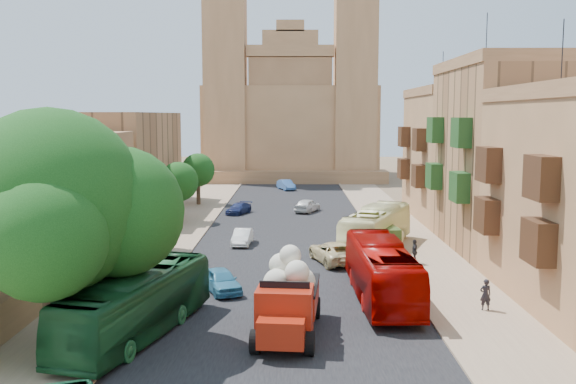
{
  "coord_description": "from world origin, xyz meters",
  "views": [
    {
      "loc": [
        0.33,
        -21.74,
        9.72
      ],
      "look_at": [
        0.0,
        26.0,
        4.0
      ],
      "focal_mm": 40.0,
      "sensor_mm": 36.0,
      "label": 1
    }
  ],
  "objects_px": {
    "car_blue_b": "(286,185)",
    "car_blue_a": "(221,280)",
    "street_tree_b": "(150,208)",
    "olive_pickup": "(378,238)",
    "ficus_tree": "(53,208)",
    "bus_green_north": "(137,304)",
    "street_tree_a": "(100,239)",
    "red_truck": "(288,297)",
    "street_tree_c": "(179,182)",
    "bus_cream_east": "(377,228)",
    "street_tree_d": "(198,170)",
    "car_dkblue": "(239,208)",
    "car_white_b": "(307,205)",
    "car_white_a": "(242,237)",
    "church": "(290,117)",
    "pedestrian_a": "(485,295)",
    "bus_red_east": "(381,271)",
    "pedestrian_c": "(415,252)",
    "car_cream": "(334,252)"
  },
  "relations": [
    {
      "from": "olive_pickup",
      "to": "bus_green_north",
      "type": "relative_size",
      "value": 0.47
    },
    {
      "from": "ficus_tree",
      "to": "bus_green_north",
      "type": "height_order",
      "value": "ficus_tree"
    },
    {
      "from": "bus_green_north",
      "to": "car_blue_b",
      "type": "xyz_separation_m",
      "value": [
        6.0,
        56.22,
        -0.83
      ]
    },
    {
      "from": "olive_pickup",
      "to": "bus_cream_east",
      "type": "height_order",
      "value": "bus_cream_east"
    },
    {
      "from": "ficus_tree",
      "to": "bus_cream_east",
      "type": "relative_size",
      "value": 0.92
    },
    {
      "from": "car_dkblue",
      "to": "car_white_b",
      "type": "relative_size",
      "value": 0.92
    },
    {
      "from": "street_tree_b",
      "to": "street_tree_d",
      "type": "height_order",
      "value": "street_tree_d"
    },
    {
      "from": "bus_green_north",
      "to": "car_white_a",
      "type": "height_order",
      "value": "bus_green_north"
    },
    {
      "from": "olive_pickup",
      "to": "street_tree_c",
      "type": "bearing_deg",
      "value": 142.69
    },
    {
      "from": "street_tree_a",
      "to": "car_blue_b",
      "type": "xyz_separation_m",
      "value": [
        9.5,
        49.79,
        -2.47
      ]
    },
    {
      "from": "red_truck",
      "to": "bus_green_north",
      "type": "distance_m",
      "value": 6.65
    },
    {
      "from": "church",
      "to": "bus_red_east",
      "type": "bearing_deg",
      "value": -85.71
    },
    {
      "from": "ficus_tree",
      "to": "car_blue_b",
      "type": "xyz_separation_m",
      "value": [
        8.91,
        57.78,
        -5.3
      ]
    },
    {
      "from": "ficus_tree",
      "to": "car_white_a",
      "type": "bearing_deg",
      "value": 74.7
    },
    {
      "from": "church",
      "to": "pedestrian_c",
      "type": "xyz_separation_m",
      "value": [
        8.37,
        -58.95,
        -8.7
      ]
    },
    {
      "from": "street_tree_b",
      "to": "bus_red_east",
      "type": "relative_size",
      "value": 0.42
    },
    {
      "from": "car_blue_a",
      "to": "car_dkblue",
      "type": "bearing_deg",
      "value": 69.1
    },
    {
      "from": "bus_cream_east",
      "to": "car_blue_a",
      "type": "distance_m",
      "value": 15.51
    },
    {
      "from": "bus_green_north",
      "to": "bus_cream_east",
      "type": "bearing_deg",
      "value": 70.54
    },
    {
      "from": "bus_red_east",
      "to": "pedestrian_c",
      "type": "distance_m",
      "value": 8.95
    },
    {
      "from": "ficus_tree",
      "to": "pedestrian_a",
      "type": "relative_size",
      "value": 6.28
    },
    {
      "from": "ficus_tree",
      "to": "car_cream",
      "type": "distance_m",
      "value": 20.94
    },
    {
      "from": "church",
      "to": "car_cream",
      "type": "relative_size",
      "value": 7.17
    },
    {
      "from": "bus_green_north",
      "to": "car_cream",
      "type": "relative_size",
      "value": 2.1
    },
    {
      "from": "street_tree_b",
      "to": "street_tree_d",
      "type": "distance_m",
      "value": 24.01
    },
    {
      "from": "car_dkblue",
      "to": "car_white_b",
      "type": "height_order",
      "value": "car_white_b"
    },
    {
      "from": "street_tree_b",
      "to": "church",
      "type": "bearing_deg",
      "value": 79.62
    },
    {
      "from": "ficus_tree",
      "to": "bus_cream_east",
      "type": "height_order",
      "value": "ficus_tree"
    },
    {
      "from": "street_tree_c",
      "to": "bus_green_north",
      "type": "distance_m",
      "value": 30.71
    },
    {
      "from": "street_tree_b",
      "to": "car_white_b",
      "type": "distance_m",
      "value": 21.96
    },
    {
      "from": "church",
      "to": "ficus_tree",
      "type": "distance_m",
      "value": 75.28
    },
    {
      "from": "street_tree_d",
      "to": "ficus_tree",
      "type": "bearing_deg",
      "value": -89.23
    },
    {
      "from": "car_blue_b",
      "to": "car_blue_a",
      "type": "bearing_deg",
      "value": -113.34
    },
    {
      "from": "street_tree_c",
      "to": "bus_cream_east",
      "type": "xyz_separation_m",
      "value": [
        16.5,
        -11.46,
        -2.19
      ]
    },
    {
      "from": "pedestrian_a",
      "to": "bus_red_east",
      "type": "bearing_deg",
      "value": -27.07
    },
    {
      "from": "bus_green_north",
      "to": "street_tree_a",
      "type": "bearing_deg",
      "value": 133.52
    },
    {
      "from": "street_tree_c",
      "to": "bus_cream_east",
      "type": "relative_size",
      "value": 0.5
    },
    {
      "from": "street_tree_b",
      "to": "car_white_a",
      "type": "bearing_deg",
      "value": 15.53
    },
    {
      "from": "red_truck",
      "to": "car_blue_a",
      "type": "bearing_deg",
      "value": 118.66
    },
    {
      "from": "olive_pickup",
      "to": "pedestrian_a",
      "type": "height_order",
      "value": "olive_pickup"
    },
    {
      "from": "car_cream",
      "to": "pedestrian_a",
      "type": "bearing_deg",
      "value": 107.99
    },
    {
      "from": "bus_cream_east",
      "to": "street_tree_b",
      "type": "bearing_deg",
      "value": 24.48
    },
    {
      "from": "church",
      "to": "car_white_a",
      "type": "bearing_deg",
      "value": -93.73
    },
    {
      "from": "street_tree_d",
      "to": "pedestrian_a",
      "type": "relative_size",
      "value": 3.5
    },
    {
      "from": "street_tree_d",
      "to": "pedestrian_c",
      "type": "bearing_deg",
      "value": -57.04
    },
    {
      "from": "pedestrian_a",
      "to": "street_tree_b",
      "type": "bearing_deg",
      "value": -42.39
    },
    {
      "from": "olive_pickup",
      "to": "bus_green_north",
      "type": "bearing_deg",
      "value": -126.05
    },
    {
      "from": "car_cream",
      "to": "car_blue_a",
      "type": "bearing_deg",
      "value": 31.29
    },
    {
      "from": "street_tree_d",
      "to": "car_blue_b",
      "type": "height_order",
      "value": "street_tree_d"
    },
    {
      "from": "street_tree_b",
      "to": "olive_pickup",
      "type": "distance_m",
      "value": 16.65
    }
  ]
}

